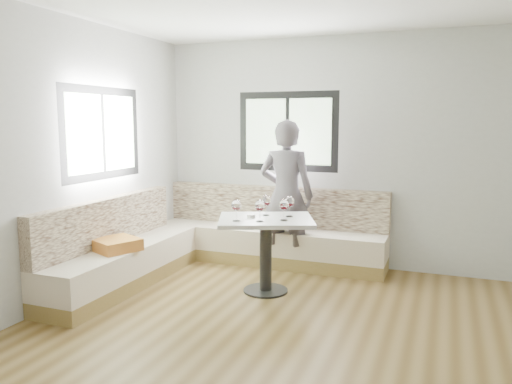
% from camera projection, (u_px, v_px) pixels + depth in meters
% --- Properties ---
extents(room, '(5.01, 5.01, 2.81)m').
position_uv_depth(room, '(295.00, 170.00, 3.79)').
color(room, brown).
rests_on(room, ground).
extents(banquette, '(2.90, 2.80, 0.95)m').
position_uv_depth(banquette, '(209.00, 244.00, 5.91)').
color(banquette, olive).
rests_on(banquette, ground).
extents(table, '(1.17, 1.05, 0.79)m').
position_uv_depth(table, '(266.00, 237.00, 5.18)').
color(table, black).
rests_on(table, ground).
extents(person, '(0.66, 0.44, 1.80)m').
position_uv_depth(person, '(286.00, 196.00, 5.94)').
color(person, '#595259').
rests_on(person, ground).
extents(olive_ramekin, '(0.09, 0.09, 0.03)m').
position_uv_depth(olive_ramekin, '(251.00, 216.00, 5.18)').
color(olive_ramekin, white).
rests_on(olive_ramekin, table).
extents(wine_glass_a, '(0.10, 0.10, 0.22)m').
position_uv_depth(wine_glass_a, '(236.00, 206.00, 4.97)').
color(wine_glass_a, white).
rests_on(wine_glass_a, table).
extents(wine_glass_b, '(0.10, 0.10, 0.22)m').
position_uv_depth(wine_glass_b, '(260.00, 206.00, 4.95)').
color(wine_glass_b, white).
rests_on(wine_glass_b, table).
extents(wine_glass_c, '(0.10, 0.10, 0.22)m').
position_uv_depth(wine_glass_c, '(284.00, 205.00, 5.00)').
color(wine_glass_c, white).
rests_on(wine_glass_c, table).
extents(wine_glass_d, '(0.10, 0.10, 0.22)m').
position_uv_depth(wine_glass_d, '(266.00, 201.00, 5.27)').
color(wine_glass_d, white).
rests_on(wine_glass_d, table).
extents(wine_glass_e, '(0.10, 0.10, 0.22)m').
position_uv_depth(wine_glass_e, '(290.00, 202.00, 5.21)').
color(wine_glass_e, white).
rests_on(wine_glass_e, table).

